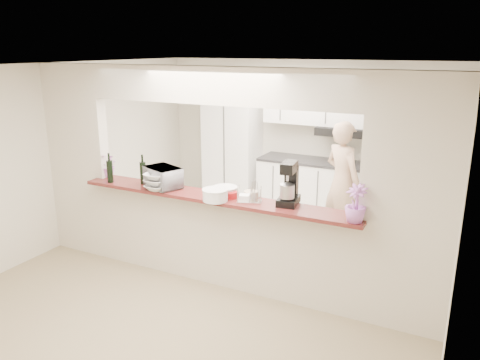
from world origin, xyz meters
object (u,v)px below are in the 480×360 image
Objects in this scene: refrigerator at (431,180)px; toaster_oven at (163,177)px; stand_mixer at (289,185)px; person at (342,182)px.

toaster_oven is at bearing -135.71° from refrigerator.
refrigerator is 3.68× the size of stand_mixer.
refrigerator is 1.32m from person.
toaster_oven is at bearing -176.37° from stand_mixer.
stand_mixer is 1.92m from person.
refrigerator is at bearing 65.06° from stand_mixer.
refrigerator is at bearing 66.68° from toaster_oven.
refrigerator is 2.89m from stand_mixer.
refrigerator is 0.99× the size of person.
refrigerator is at bearing -113.64° from person.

